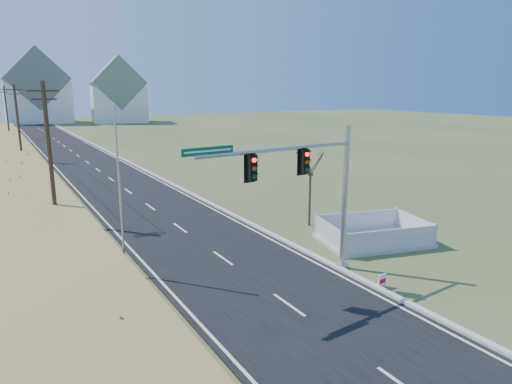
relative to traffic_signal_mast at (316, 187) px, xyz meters
name	(u,v)px	position (x,y,z in m)	size (l,w,h in m)	color
ground	(263,288)	(-2.65, 0.13, -4.26)	(260.00, 260.00, 0.00)	#405328
road	(73,152)	(-2.65, 50.13, -4.23)	(8.00, 180.00, 0.06)	black
curb	(104,150)	(1.50, 50.13, -4.17)	(0.30, 180.00, 0.18)	#B2AFA8
utility_pole_near	(49,152)	(-9.15, 15.13, 0.42)	(1.80, 0.26, 9.00)	#422D1E
utility_pole_mid	(18,122)	(-9.15, 45.13, 0.42)	(1.80, 0.26, 9.00)	#422D1E
utility_pole_far	(7,111)	(-9.15, 75.13, 0.42)	(1.80, 0.26, 9.00)	#422D1E
condo_n	(37,92)	(-0.65, 112.13, 3.35)	(15.27, 10.20, 18.54)	white
condo_ne	(119,95)	(17.35, 104.13, 2.57)	(14.12, 10.51, 16.52)	white
traffic_signal_mast	(316,187)	(0.00, 0.00, 0.00)	(8.64, 1.05, 6.89)	#9EA0A5
fence_enclosure	(373,238)	(5.89, 2.18, -4.00)	(6.51, 5.19, 1.31)	#B7B5AD
open_sign	(382,281)	(1.85, -2.49, -3.94)	(0.49, 0.10, 0.61)	white
flagpole	(121,211)	(-7.50, 4.60, -1.14)	(0.35, 0.35, 7.84)	#B7B5AD
bare_tree	(311,161)	(4.74, 6.66, -0.12)	(1.94, 1.94, 5.14)	#4C3F33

